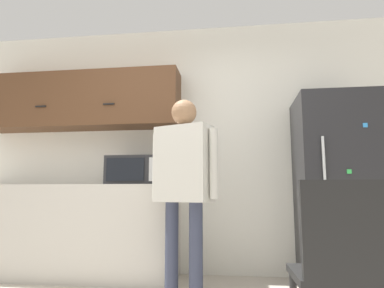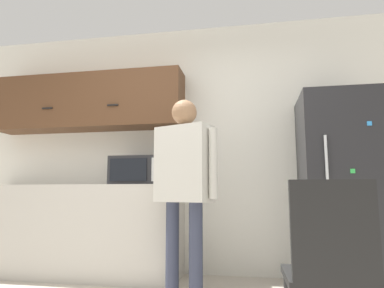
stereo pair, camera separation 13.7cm
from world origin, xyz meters
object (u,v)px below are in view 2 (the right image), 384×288
Objects in this scene: person at (184,174)px; microwave at (140,171)px; refrigerator at (342,189)px; chair at (330,266)px.

microwave is at bearing 157.01° from person.
person is (0.58, -0.56, -0.07)m from microwave.
refrigerator is at bearing -1.58° from microwave.
person is 1.81× the size of chair.
chair is (0.92, -1.00, -0.50)m from person.
refrigerator reaches higher than microwave.
refrigerator reaches higher than chair.
microwave is 2.24m from chair.
chair is (-0.43, -1.51, -0.38)m from refrigerator.
microwave reaches higher than chair.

